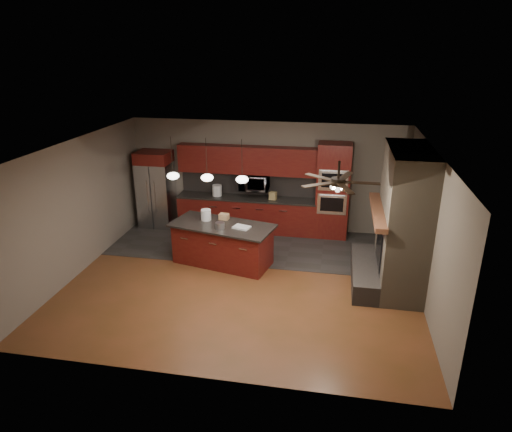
% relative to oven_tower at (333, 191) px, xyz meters
% --- Properties ---
extents(ground, '(7.00, 7.00, 0.00)m').
position_rel_oven_tower_xyz_m(ground, '(-1.70, -2.69, -1.19)').
color(ground, brown).
rests_on(ground, ground).
extents(ceiling, '(7.00, 6.00, 0.02)m').
position_rel_oven_tower_xyz_m(ceiling, '(-1.70, -2.69, 1.61)').
color(ceiling, white).
rests_on(ceiling, back_wall).
extents(back_wall, '(7.00, 0.02, 2.80)m').
position_rel_oven_tower_xyz_m(back_wall, '(-1.70, 0.31, 0.21)').
color(back_wall, '#6A5F54').
rests_on(back_wall, ground).
extents(right_wall, '(0.02, 6.00, 2.80)m').
position_rel_oven_tower_xyz_m(right_wall, '(1.80, -2.69, 0.21)').
color(right_wall, '#6A5F54').
rests_on(right_wall, ground).
extents(left_wall, '(0.02, 6.00, 2.80)m').
position_rel_oven_tower_xyz_m(left_wall, '(-5.20, -2.69, 0.21)').
color(left_wall, '#6A5F54').
rests_on(left_wall, ground).
extents(slate_tile_patch, '(7.00, 2.40, 0.01)m').
position_rel_oven_tower_xyz_m(slate_tile_patch, '(-1.70, -0.89, -1.19)').
color(slate_tile_patch, '#2D2B29').
rests_on(slate_tile_patch, ground).
extents(fireplace_column, '(1.30, 2.10, 2.80)m').
position_rel_oven_tower_xyz_m(fireplace_column, '(1.34, -2.29, 0.11)').
color(fireplace_column, '#736652').
rests_on(fireplace_column, ground).
extents(back_cabinetry, '(3.59, 0.64, 2.20)m').
position_rel_oven_tower_xyz_m(back_cabinetry, '(-2.18, 0.05, -0.30)').
color(back_cabinetry, '#5D1A11').
rests_on(back_cabinetry, ground).
extents(oven_tower, '(0.80, 0.63, 2.38)m').
position_rel_oven_tower_xyz_m(oven_tower, '(0.00, 0.00, 0.00)').
color(oven_tower, '#5D1A11').
rests_on(oven_tower, ground).
extents(microwave, '(0.73, 0.41, 0.50)m').
position_rel_oven_tower_xyz_m(microwave, '(-1.98, 0.06, 0.11)').
color(microwave, silver).
rests_on(microwave, back_cabinetry).
extents(refrigerator, '(0.86, 0.75, 2.01)m').
position_rel_oven_tower_xyz_m(refrigerator, '(-4.58, -0.07, -0.18)').
color(refrigerator, silver).
rests_on(refrigerator, ground).
extents(kitchen_island, '(2.40, 1.49, 0.92)m').
position_rel_oven_tower_xyz_m(kitchen_island, '(-2.31, -1.99, -0.73)').
color(kitchen_island, '#5D1A11').
rests_on(kitchen_island, ground).
extents(white_bucket, '(0.26, 0.26, 0.24)m').
position_rel_oven_tower_xyz_m(white_bucket, '(-2.72, -1.78, -0.15)').
color(white_bucket, white).
rests_on(white_bucket, kitchen_island).
extents(paint_can, '(0.21, 0.21, 0.13)m').
position_rel_oven_tower_xyz_m(paint_can, '(-2.29, -2.21, -0.20)').
color(paint_can, '#A9AAAE').
rests_on(paint_can, kitchen_island).
extents(paint_tray, '(0.40, 0.34, 0.03)m').
position_rel_oven_tower_xyz_m(paint_tray, '(-1.85, -2.10, -0.25)').
color(paint_tray, silver).
rests_on(paint_tray, kitchen_island).
extents(cardboard_box, '(0.22, 0.17, 0.13)m').
position_rel_oven_tower_xyz_m(cardboard_box, '(-2.34, -1.67, -0.21)').
color(cardboard_box, tan).
rests_on(cardboard_box, kitchen_island).
extents(counter_bucket, '(0.33, 0.33, 0.28)m').
position_rel_oven_tower_xyz_m(counter_bucket, '(-2.95, 0.01, -0.15)').
color(counter_bucket, silver).
rests_on(counter_bucket, back_cabinetry).
extents(counter_box, '(0.20, 0.17, 0.19)m').
position_rel_oven_tower_xyz_m(counter_box, '(-1.48, -0.04, -0.19)').
color(counter_box, '#9E8851').
rests_on(counter_box, back_cabinetry).
extents(pendant_left, '(0.26, 0.26, 0.92)m').
position_rel_oven_tower_xyz_m(pendant_left, '(-3.35, -1.99, 0.77)').
color(pendant_left, black).
rests_on(pendant_left, ceiling).
extents(pendant_center, '(0.26, 0.26, 0.92)m').
position_rel_oven_tower_xyz_m(pendant_center, '(-2.60, -1.99, 0.77)').
color(pendant_center, black).
rests_on(pendant_center, ceiling).
extents(pendant_right, '(0.26, 0.26, 0.92)m').
position_rel_oven_tower_xyz_m(pendant_right, '(-1.85, -1.99, 0.77)').
color(pendant_right, black).
rests_on(pendant_right, ceiling).
extents(ceiling_fan, '(1.27, 1.33, 0.41)m').
position_rel_oven_tower_xyz_m(ceiling_fan, '(0.10, -3.49, 1.27)').
color(ceiling_fan, black).
rests_on(ceiling_fan, ceiling).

